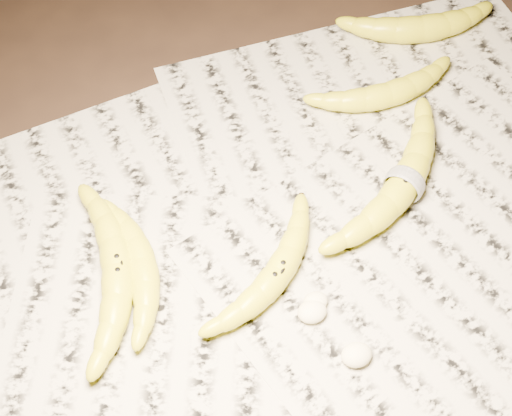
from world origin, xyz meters
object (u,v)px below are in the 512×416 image
object	(u,v)px
banana_left_b	(142,263)
banana_taped	(405,183)
banana_upper_a	(388,93)
banana_left_a	(117,269)
banana_center	(277,273)
banana_upper_b	(421,27)

from	to	relation	value
banana_left_b	banana_taped	xyz separation A→B (m)	(0.33, 0.00, 0.00)
banana_left_b	banana_upper_a	bearing A→B (deg)	-67.04
banana_upper_a	banana_left_b	bearing A→B (deg)	-159.54
banana_left_b	banana_left_a	bearing A→B (deg)	92.60
banana_center	banana_upper_b	xyz separation A→B (m)	(0.34, 0.31, 0.00)
banana_center	banana_upper_a	bearing A→B (deg)	3.46
banana_left_b	banana_upper_a	size ratio (longest dim) A/B	0.92
banana_center	banana_left_a	bearing A→B (deg)	121.54
banana_left_a	banana_upper_b	xyz separation A→B (m)	(0.51, 0.25, 0.00)
banana_center	banana_upper_b	distance (m)	0.46
banana_left_a	banana_center	size ratio (longest dim) A/B	1.16
banana_upper_a	banana_upper_b	bearing A→B (deg)	44.55
banana_taped	banana_upper_a	distance (m)	0.15
banana_left_b	banana_upper_b	bearing A→B (deg)	-60.89
banana_left_b	banana_upper_a	xyz separation A→B (m)	(0.38, 0.15, 0.00)
banana_left_a	banana_upper_a	size ratio (longest dim) A/B	1.17
banana_center	banana_taped	xyz separation A→B (m)	(0.19, 0.07, 0.00)
banana_left_b	banana_upper_a	distance (m)	0.41
banana_taped	banana_upper_b	size ratio (longest dim) A/B	1.23
banana_left_a	banana_upper_a	distance (m)	0.44
banana_taped	banana_upper_b	bearing A→B (deg)	21.20
banana_left_a	banana_taped	xyz separation A→B (m)	(0.36, 0.00, 0.00)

